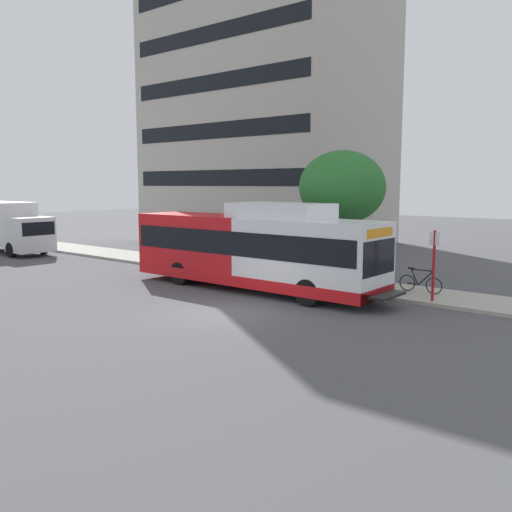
% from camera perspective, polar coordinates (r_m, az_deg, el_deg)
% --- Properties ---
extents(ground_plane, '(120.00, 120.00, 0.00)m').
position_cam_1_polar(ground_plane, '(24.96, -16.77, -3.01)').
color(ground_plane, '#4C4C51').
extents(sidewalk_curb, '(3.00, 56.00, 0.14)m').
position_cam_1_polar(sidewalk_curb, '(27.97, -2.43, -1.45)').
color(sidewalk_curb, '#A8A399').
rests_on(sidewalk_curb, ground).
extents(transit_bus, '(2.58, 12.25, 3.65)m').
position_cam_1_polar(transit_bus, '(22.85, -0.25, 0.69)').
color(transit_bus, white).
rests_on(transit_bus, ground).
extents(bus_stop_sign_pole, '(0.10, 0.36, 2.60)m').
position_cam_1_polar(bus_stop_sign_pole, '(21.02, 17.90, -0.42)').
color(bus_stop_sign_pole, red).
rests_on(bus_stop_sign_pole, sidewalk_curb).
extents(bicycle_parked, '(0.52, 1.76, 1.02)m').
position_cam_1_polar(bicycle_parked, '(22.67, 16.65, -2.60)').
color(bicycle_parked, black).
rests_on(bicycle_parked, sidewalk_curb).
extents(street_tree_near_stop, '(3.79, 3.79, 5.73)m').
position_cam_1_polar(street_tree_near_stop, '(24.66, 8.89, 7.00)').
color(street_tree_near_stop, '#4C3823').
rests_on(street_tree_near_stop, sidewalk_curb).
extents(box_truck_background, '(2.32, 7.01, 3.25)m').
position_cam_1_polar(box_truck_background, '(38.57, -24.18, 2.85)').
color(box_truck_background, silver).
rests_on(box_truck_background, ground).
extents(apartment_tower_backdrop, '(11.06, 16.94, 25.66)m').
position_cam_1_polar(apartment_tower_backdrop, '(43.44, 1.02, 18.64)').
color(apartment_tower_backdrop, '#ADA89E').
rests_on(apartment_tower_backdrop, ground).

